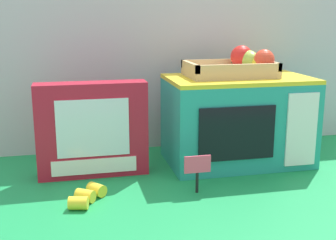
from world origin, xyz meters
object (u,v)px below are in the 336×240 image
food_groups_crate (239,66)px  price_sign (197,168)px  loose_toy_banana (87,196)px  toy_microwave (237,120)px  cookie_set_box (92,130)px

food_groups_crate → price_sign: 0.39m
loose_toy_banana → toy_microwave: bearing=24.2°
food_groups_crate → cookie_set_box: bearing=-174.6°
price_sign → loose_toy_banana: (-0.28, 0.00, -0.05)m
cookie_set_box → food_groups_crate: bearing=5.4°
cookie_set_box → price_sign: 0.32m
food_groups_crate → cookie_set_box: size_ratio=0.84×
food_groups_crate → loose_toy_banana: bearing=-154.1°
toy_microwave → price_sign: (-0.19, -0.21, -0.07)m
toy_microwave → cookie_set_box: (-0.44, -0.02, 0.00)m
toy_microwave → cookie_set_box: size_ratio=1.39×
toy_microwave → price_sign: size_ratio=4.28×
cookie_set_box → loose_toy_banana: 0.23m
toy_microwave → food_groups_crate: (0.01, 0.02, 0.16)m
food_groups_crate → loose_toy_banana: (-0.48, -0.23, -0.28)m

